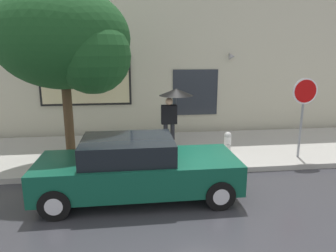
{
  "coord_description": "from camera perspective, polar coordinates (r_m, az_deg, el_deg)",
  "views": [
    {
      "loc": [
        -0.96,
        -6.61,
        3.24
      ],
      "look_at": [
        0.1,
        1.8,
        1.2
      ],
      "focal_mm": 32.68,
      "sensor_mm": 36.0,
      "label": 1
    }
  ],
  "objects": [
    {
      "name": "building_facade",
      "position": [
        12.14,
        -2.81,
        14.66
      ],
      "size": [
        20.0,
        0.67,
        7.0
      ],
      "color": "beige",
      "rests_on": "ground"
    },
    {
      "name": "sidewalk",
      "position": [
        10.16,
        -1.38,
        -4.62
      ],
      "size": [
        20.0,
        4.0,
        0.15
      ],
      "primitive_type": "cube",
      "color": "#A3A099",
      "rests_on": "ground"
    },
    {
      "name": "pedestrian_with_umbrella",
      "position": [
        9.71,
        1.13,
        4.76
      ],
      "size": [
        1.08,
        1.08,
        1.99
      ],
      "color": "black",
      "rests_on": "sidewalk"
    },
    {
      "name": "parked_car",
      "position": [
        7.0,
        -5.91,
        -7.88
      ],
      "size": [
        4.46,
        1.8,
        1.4
      ],
      "color": "#0F4C38",
      "rests_on": "ground"
    },
    {
      "name": "ground_plane",
      "position": [
        7.42,
        1.01,
        -12.35
      ],
      "size": [
        60.0,
        60.0,
        0.0
      ],
      "primitive_type": "plane",
      "color": "#333338"
    },
    {
      "name": "stop_sign",
      "position": [
        9.75,
        24.0,
        4.08
      ],
      "size": [
        0.76,
        0.1,
        2.39
      ],
      "color": "gray",
      "rests_on": "sidewalk"
    },
    {
      "name": "street_tree",
      "position": [
        8.61,
        -18.08,
        14.65
      ],
      "size": [
        3.54,
        3.01,
        4.78
      ],
      "color": "#4C3823",
      "rests_on": "sidewalk"
    },
    {
      "name": "fire_hydrant",
      "position": [
        9.63,
        11.02,
        -3.24
      ],
      "size": [
        0.3,
        0.44,
        0.72
      ],
      "color": "white",
      "rests_on": "sidewalk"
    }
  ]
}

